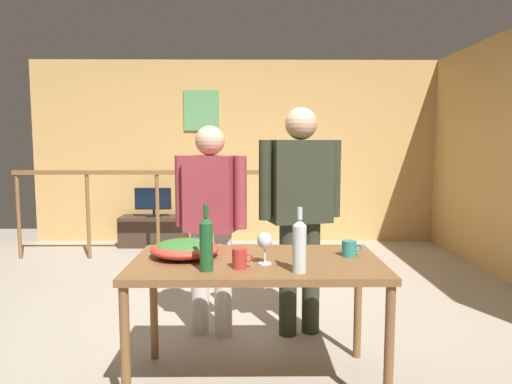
{
  "coord_description": "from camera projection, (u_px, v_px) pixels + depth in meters",
  "views": [
    {
      "loc": [
        0.2,
        -3.73,
        1.43
      ],
      "look_at": [
        0.24,
        -0.69,
        1.1
      ],
      "focal_mm": 33.45,
      "sensor_mm": 36.0,
      "label": 1
    }
  ],
  "objects": [
    {
      "name": "wine_bottle_clear",
      "position": [
        299.0,
        245.0,
        2.44
      ],
      "size": [
        0.07,
        0.07,
        0.34
      ],
      "color": "silver",
      "rests_on": "serving_table"
    },
    {
      "name": "salad_bowl",
      "position": [
        185.0,
        248.0,
        2.78
      ],
      "size": [
        0.4,
        0.4,
        0.2
      ],
      "color": "#CC3D2D",
      "rests_on": "serving_table"
    },
    {
      "name": "person_standing_right",
      "position": [
        300.0,
        201.0,
        3.45
      ],
      "size": [
        0.6,
        0.32,
        1.66
      ],
      "rotation": [
        0.0,
        0.0,
        3.4
      ],
      "color": "#2D3323",
      "rests_on": "ground_plane"
    },
    {
      "name": "back_wall",
      "position": [
        236.0,
        152.0,
        6.76
      ],
      "size": [
        5.7,
        0.1,
        2.54
      ],
      "primitive_type": "cube",
      "color": "tan",
      "rests_on": "ground_plane"
    },
    {
      "name": "serving_table",
      "position": [
        257.0,
        272.0,
        2.73
      ],
      "size": [
        1.42,
        0.79,
        0.75
      ],
      "color": "brown",
      "rests_on": "ground_plane"
    },
    {
      "name": "stair_railing",
      "position": [
        204.0,
        199.0,
        5.75
      ],
      "size": [
        3.44,
        0.1,
        1.13
      ],
      "color": "brown",
      "rests_on": "ground_plane"
    },
    {
      "name": "framed_picture",
      "position": [
        202.0,
        110.0,
        6.64
      ],
      "size": [
        0.49,
        0.03,
        0.56
      ],
      "primitive_type": "cube",
      "color": "#5A995D"
    },
    {
      "name": "flat_screen_tv",
      "position": [
        153.0,
        200.0,
        6.44
      ],
      "size": [
        0.48,
        0.12,
        0.39
      ],
      "color": "black",
      "rests_on": "tv_console"
    },
    {
      "name": "ground_plane",
      "position": [
        226.0,
        318.0,
        3.86
      ],
      "size": [
        7.95,
        7.95,
        0.0
      ],
      "primitive_type": "plane",
      "color": "#9E9384"
    },
    {
      "name": "wine_glass",
      "position": [
        265.0,
        242.0,
        2.61
      ],
      "size": [
        0.08,
        0.08,
        0.18
      ],
      "color": "silver",
      "rests_on": "serving_table"
    },
    {
      "name": "tv_console",
      "position": [
        154.0,
        231.0,
        6.52
      ],
      "size": [
        0.9,
        0.4,
        0.41
      ],
      "primitive_type": "cube",
      "color": "#38281E",
      "rests_on": "ground_plane"
    },
    {
      "name": "wine_bottle_green",
      "position": [
        206.0,
        243.0,
        2.48
      ],
      "size": [
        0.07,
        0.07,
        0.35
      ],
      "color": "#1E5628",
      "rests_on": "serving_table"
    },
    {
      "name": "person_standing_left",
      "position": [
        211.0,
        215.0,
        3.45
      ],
      "size": [
        0.53,
        0.3,
        1.54
      ],
      "rotation": [
        0.0,
        0.0,
        2.89
      ],
      "color": "beige",
      "rests_on": "ground_plane"
    },
    {
      "name": "mug_teal",
      "position": [
        349.0,
        248.0,
        2.8
      ],
      "size": [
        0.12,
        0.08,
        0.09
      ],
      "color": "teal",
      "rests_on": "serving_table"
    },
    {
      "name": "mug_red",
      "position": [
        240.0,
        258.0,
        2.54
      ],
      "size": [
        0.11,
        0.08,
        0.11
      ],
      "color": "#B7332D",
      "rests_on": "serving_table"
    }
  ]
}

